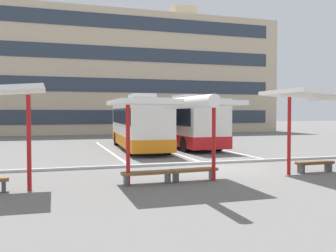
# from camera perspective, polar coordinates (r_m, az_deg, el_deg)

# --- Properties ---
(ground_plane) EXTENTS (160.00, 160.00, 0.00)m
(ground_plane) POSITION_cam_1_polar(r_m,az_deg,el_deg) (16.85, 7.93, -6.44)
(ground_plane) COLOR slate
(terminal_building) EXTENTS (41.94, 15.25, 17.32)m
(terminal_building) POSITION_cam_1_polar(r_m,az_deg,el_deg) (50.83, -9.07, 7.45)
(terminal_building) COLOR #C6B293
(terminal_building) RESTS_ON ground
(coach_bus_0) EXTENTS (3.04, 10.51, 3.67)m
(coach_bus_0) POSITION_cam_1_polar(r_m,az_deg,el_deg) (25.14, -4.54, 0.29)
(coach_bus_0) COLOR silver
(coach_bus_0) RESTS_ON ground
(coach_bus_1) EXTENTS (2.97, 10.94, 3.71)m
(coach_bus_1) POSITION_cam_1_polar(r_m,az_deg,el_deg) (27.22, 1.94, 0.46)
(coach_bus_1) COLOR silver
(coach_bus_1) RESTS_ON ground
(lane_stripe_0) EXTENTS (0.16, 14.00, 0.01)m
(lane_stripe_0) POSITION_cam_1_polar(r_m,az_deg,el_deg) (24.83, -9.20, -3.70)
(lane_stripe_0) COLOR white
(lane_stripe_0) RESTS_ON ground
(lane_stripe_1) EXTENTS (0.16, 14.00, 0.01)m
(lane_stripe_1) POSITION_cam_1_polar(r_m,az_deg,el_deg) (25.60, -1.00, -3.51)
(lane_stripe_1) COLOR white
(lane_stripe_1) RESTS_ON ground
(lane_stripe_2) EXTENTS (0.16, 14.00, 0.01)m
(lane_stripe_2) POSITION_cam_1_polar(r_m,az_deg,el_deg) (26.84, 6.57, -3.26)
(lane_stripe_2) COLOR white
(lane_stripe_2) RESTS_ON ground
(waiting_shelter_1) EXTENTS (4.17, 5.23, 2.98)m
(waiting_shelter_1) POSITION_cam_1_polar(r_m,az_deg,el_deg) (12.75, 1.07, 3.32)
(waiting_shelter_1) COLOR red
(waiting_shelter_1) RESTS_ON ground
(bench_1) EXTENTS (1.81, 0.48, 0.45)m
(bench_1) POSITION_cam_1_polar(r_m,az_deg,el_deg) (13.00, -3.21, -7.45)
(bench_1) COLOR brown
(bench_1) RESTS_ON ground
(bench_2) EXTENTS (1.79, 0.54, 0.45)m
(bench_2) POSITION_cam_1_polar(r_m,az_deg,el_deg) (13.67, 4.05, -6.99)
(bench_2) COLOR brown
(bench_2) RESTS_ON ground
(waiting_shelter_2) EXTENTS (3.80, 4.79, 3.39)m
(waiting_shelter_2) POSITION_cam_1_polar(r_m,az_deg,el_deg) (16.18, 22.78, 4.10)
(waiting_shelter_2) COLOR red
(waiting_shelter_2) RESTS_ON ground
(bench_3) EXTENTS (1.71, 0.49, 0.45)m
(bench_3) POSITION_cam_1_polar(r_m,az_deg,el_deg) (16.66, 21.62, -5.50)
(bench_3) COLOR brown
(bench_3) RESTS_ON ground
(platform_kerb) EXTENTS (44.00, 0.24, 0.12)m
(platform_kerb) POSITION_cam_1_polar(r_m,az_deg,el_deg) (18.15, 5.99, -5.63)
(platform_kerb) COLOR #ADADA8
(platform_kerb) RESTS_ON ground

